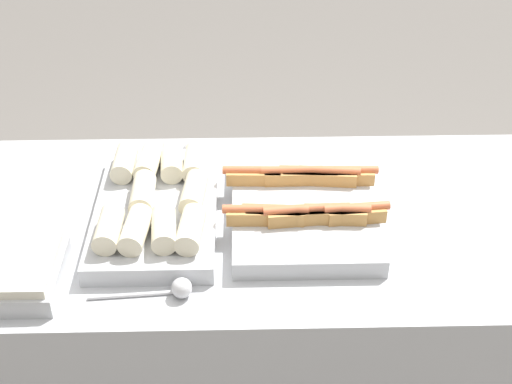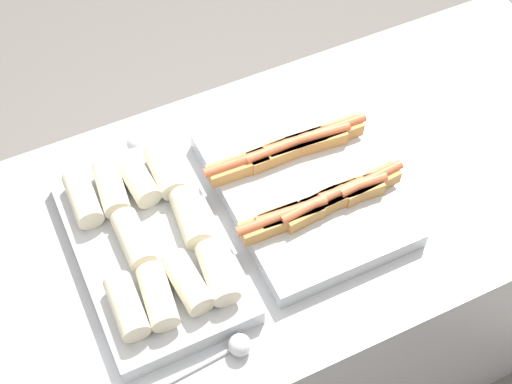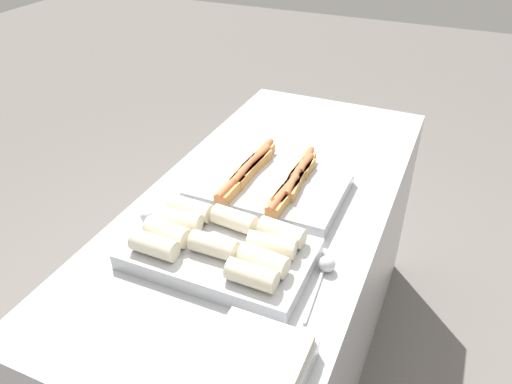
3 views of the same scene
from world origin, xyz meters
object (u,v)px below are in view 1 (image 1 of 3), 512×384
Objects in this scene: tray_wraps at (157,204)px; serving_spoon_near at (174,289)px; tray_side_front at (0,273)px; serving_spoon_far at (186,151)px; tray_hotdogs at (304,205)px.

serving_spoon_near is at bearing -77.86° from tray_wraps.
tray_side_front reaches higher than serving_spoon_far.
tray_side_front is (-0.34, -0.25, -0.01)m from tray_wraps.
tray_hotdogs is 2.28× the size of serving_spoon_far.
tray_wraps is at bearing 102.14° from serving_spoon_near.
tray_hotdogs is 0.38m from tray_wraps.
tray_side_front is 0.67m from serving_spoon_far.
tray_hotdogs is 0.43m from serving_spoon_near.
tray_wraps reaches higher than tray_hotdogs.
tray_wraps is (-0.38, 0.00, 0.01)m from tray_hotdogs.
tray_hotdogs is at bearing -42.41° from serving_spoon_far.
serving_spoon_far is (-0.32, 0.30, -0.02)m from tray_hotdogs.
tray_wraps is at bearing 179.70° from tray_hotdogs.
tray_side_front is 1.17× the size of serving_spoon_near.
tray_hotdogs is 2.09× the size of serving_spoon_near.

